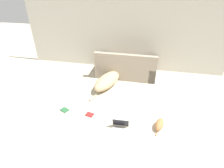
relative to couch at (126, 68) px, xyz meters
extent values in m
cube|color=beige|center=(-0.23, 0.62, 1.04)|extent=(6.74, 0.06, 2.63)
cube|color=tan|center=(0.00, 0.04, -0.06)|extent=(1.89, 0.90, 0.43)
cube|color=tan|center=(0.00, -0.34, 0.37)|extent=(1.88, 0.15, 0.43)
cube|color=tan|center=(0.84, 0.04, 0.01)|extent=(0.21, 0.89, 0.57)
cube|color=tan|center=(-0.84, 0.05, 0.01)|extent=(0.21, 0.89, 0.57)
ellipsoid|color=tan|center=(-0.45, -0.82, -0.09)|extent=(0.81, 1.26, 0.38)
sphere|color=brown|center=(-0.24, -0.20, -0.16)|extent=(0.30, 0.30, 0.24)
cylinder|color=tan|center=(-0.68, -1.52, -0.25)|extent=(0.15, 0.30, 0.06)
ellipsoid|color=#BC7A47|center=(1.02, -2.25, -0.19)|extent=(0.25, 0.39, 0.18)
sphere|color=tan|center=(1.07, -2.05, -0.23)|extent=(0.11, 0.11, 0.09)
cylinder|color=#BC7A47|center=(0.96, -2.47, -0.27)|extent=(0.05, 0.09, 0.02)
cube|color=#B7B7BC|center=(0.22, -2.58, -0.27)|extent=(0.37, 0.27, 0.02)
cube|color=#B7B7BC|center=(0.21, -2.40, -0.14)|extent=(0.36, 0.12, 0.25)
cube|color=black|center=(0.21, -2.41, -0.14)|extent=(0.33, 0.10, 0.22)
cube|color=maroon|center=(-0.57, -2.16, -0.27)|extent=(0.20, 0.17, 0.02)
cube|color=#2D663D|center=(-1.22, -2.12, -0.27)|extent=(0.23, 0.21, 0.02)
camera|label=1|loc=(0.58, -5.15, 2.47)|focal=28.00mm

